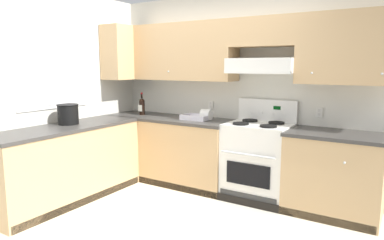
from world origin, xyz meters
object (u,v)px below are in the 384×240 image
(wine_bottle, at_px, (142,106))
(bowl, at_px, (196,118))
(stove, at_px, (258,160))
(bucket, at_px, (68,114))
(paper_towel_roll, at_px, (206,114))

(wine_bottle, xyz_separation_m, bowl, (0.91, 0.02, -0.11))
(stove, distance_m, bucket, 2.37)
(wine_bottle, xyz_separation_m, bucket, (-0.21, -1.13, -0.00))
(bucket, bearing_deg, wine_bottle, 79.27)
(stove, height_order, bowl, stove)
(bucket, relative_size, paper_towel_roll, 1.86)
(stove, distance_m, paper_towel_roll, 0.91)
(bucket, distance_m, paper_towel_roll, 1.74)
(wine_bottle, xyz_separation_m, paper_towel_roll, (1.03, 0.09, -0.06))
(bowl, bearing_deg, wine_bottle, -178.98)
(bowl, bearing_deg, stove, 0.16)
(stove, relative_size, paper_towel_roll, 8.63)
(bowl, relative_size, paper_towel_roll, 2.60)
(wine_bottle, distance_m, bucket, 1.15)
(stove, height_order, wine_bottle, wine_bottle)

